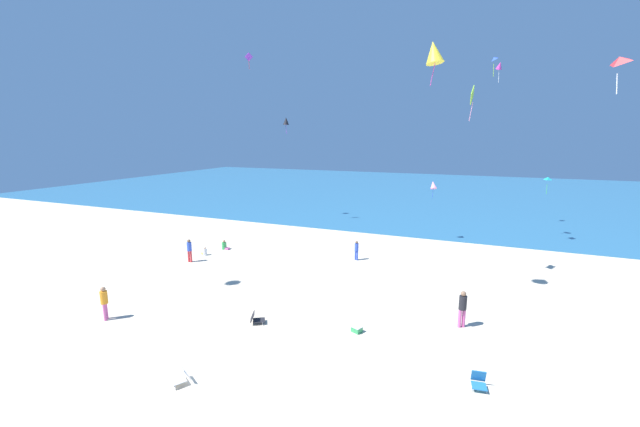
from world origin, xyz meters
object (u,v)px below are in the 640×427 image
(beach_chair_far_left, at_px, (256,319))
(kite_purple, at_px, (249,57))
(kite_blue, at_px, (494,59))
(kite_pink, at_px, (433,185))
(person_0, at_px, (225,246))
(kite_magenta, at_px, (500,66))
(person_3, at_px, (356,249))
(person_5, at_px, (189,249))
(kite_yellow, at_px, (434,52))
(person_2, at_px, (205,252))
(kite_teal, at_px, (548,179))
(cooler_box, at_px, (357,329))
(beach_chair_near_camera, at_px, (181,376))
(beach_chair_far_right, at_px, (479,381))
(person_1, at_px, (104,301))
(kite_black, at_px, (286,121))
(person_4, at_px, (463,307))
(kite_red, at_px, (619,60))
(kite_lime, at_px, (472,96))

(beach_chair_far_left, distance_m, kite_purple, 25.73)
(kite_blue, bearing_deg, kite_pink, -171.26)
(person_0, distance_m, kite_magenta, 28.12)
(person_0, height_order, person_3, person_3)
(kite_magenta, bearing_deg, person_5, -135.93)
(beach_chair_far_left, xyz_separation_m, kite_yellow, (6.76, 5.55, 12.28))
(beach_chair_far_left, distance_m, person_2, 12.02)
(person_2, distance_m, kite_teal, 27.50)
(person_5, bearing_deg, cooler_box, -117.38)
(beach_chair_far_left, distance_m, kite_yellow, 15.07)
(beach_chair_near_camera, xyz_separation_m, kite_purple, (-10.90, 22.29, 15.39))
(beach_chair_far_right, bearing_deg, person_1, -93.48)
(kite_black, xyz_separation_m, kite_purple, (-1.33, -4.54, 5.49))
(person_2, relative_size, person_4, 0.37)
(person_1, bearing_deg, kite_pink, 23.37)
(beach_chair_near_camera, bearing_deg, kite_yellow, 177.66)
(person_1, relative_size, kite_teal, 1.20)
(beach_chair_far_right, distance_m, cooler_box, 5.53)
(person_1, xyz_separation_m, kite_pink, (12.58, 20.77, 3.77))
(beach_chair_far_right, height_order, person_5, person_5)
(person_2, distance_m, kite_blue, 25.98)
(kite_yellow, bearing_deg, beach_chair_far_right, -66.17)
(person_0, distance_m, kite_pink, 17.52)
(kite_purple, bearing_deg, beach_chair_far_right, -41.84)
(beach_chair_near_camera, bearing_deg, person_5, -109.50)
(person_5, bearing_deg, kite_black, -5.43)
(beach_chair_near_camera, height_order, kite_purple, kite_purple)
(beach_chair_far_left, relative_size, person_1, 0.51)
(beach_chair_near_camera, relative_size, kite_purple, 0.60)
(person_2, distance_m, kite_purple, 18.32)
(person_1, height_order, kite_pink, kite_pink)
(kite_magenta, bearing_deg, person_2, -138.77)
(kite_red, distance_m, kite_teal, 21.54)
(person_3, bearing_deg, kite_blue, 153.78)
(kite_teal, bearing_deg, beach_chair_near_camera, -118.86)
(beach_chair_far_right, height_order, kite_yellow, kite_yellow)
(kite_black, relative_size, kite_yellow, 0.81)
(beach_chair_far_right, distance_m, person_3, 14.54)
(kite_red, xyz_separation_m, kite_yellow, (-6.02, 5.20, 1.67))
(kite_pink, bearing_deg, person_1, -121.20)
(person_5, bearing_deg, kite_lime, -86.57)
(person_1, bearing_deg, beach_chair_far_right, -30.89)
(person_4, height_order, kite_red, kite_red)
(person_0, xyz_separation_m, kite_pink, (14.47, 8.81, 4.45))
(beach_chair_far_right, bearing_deg, person_5, -118.81)
(person_5, relative_size, kite_pink, 1.08)
(person_2, bearing_deg, kite_teal, -124.61)
(person_4, distance_m, kite_yellow, 11.92)
(beach_chair_far_right, height_order, kite_blue, kite_blue)
(person_2, relative_size, kite_magenta, 0.36)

